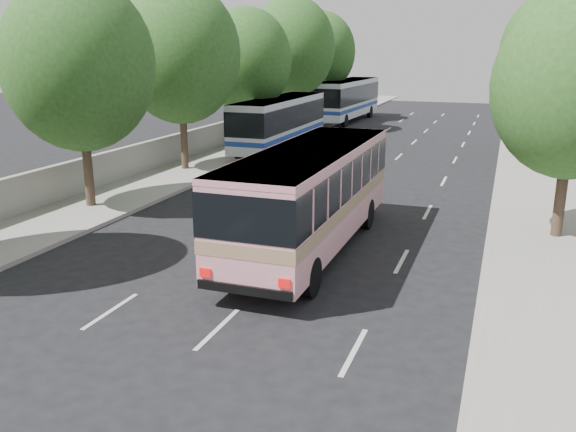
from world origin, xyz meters
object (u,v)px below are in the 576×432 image
at_px(pink_bus, 311,188).
at_px(pink_taxi, 312,178).
at_px(tour_coach_front, 280,119).
at_px(white_pickup, 285,177).
at_px(tour_coach_rear, 347,97).

distance_m(pink_bus, pink_taxi, 7.13).
bearing_deg(pink_taxi, tour_coach_front, 114.09).
xyz_separation_m(white_pickup, tour_coach_rear, (-4.30, 27.28, 1.26)).
height_order(pink_taxi, tour_coach_rear, tour_coach_rear).
height_order(pink_bus, tour_coach_front, pink_bus).
height_order(pink_taxi, tour_coach_front, tour_coach_front).
bearing_deg(pink_bus, tour_coach_front, 113.51).
distance_m(pink_taxi, tour_coach_front, 12.24).
bearing_deg(white_pickup, tour_coach_front, 103.73).
xyz_separation_m(pink_taxi, white_pickup, (-1.22, -0.04, -0.01)).
xyz_separation_m(pink_taxi, tour_coach_front, (-5.52, 10.87, 1.09)).
bearing_deg(tour_coach_rear, pink_bus, -74.98).
bearing_deg(tour_coach_rear, tour_coach_front, -87.60).
xyz_separation_m(pink_bus, tour_coach_front, (-7.60, 17.58, -0.09)).
bearing_deg(pink_bus, white_pickup, 116.45).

